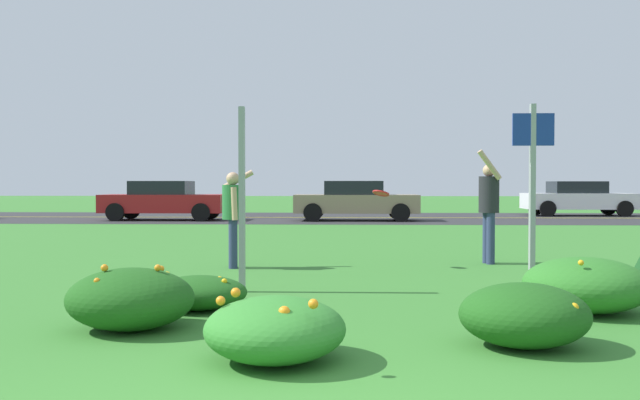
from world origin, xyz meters
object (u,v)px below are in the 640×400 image
Objects in this scene: car_white_rightmost at (578,198)px; person_catcher_dark_shirt at (489,204)px; frisbee_red at (381,193)px; car_red_center_left at (164,200)px; car_tan_center_right at (356,200)px; sign_post_near_path at (242,200)px; sign_post_by_roadside at (533,174)px; person_thrower_green_shirt at (233,211)px.

person_catcher_dark_shirt is at bearing -112.47° from car_white_rightmost.
frisbee_red is at bearing -116.60° from car_white_rightmost.
car_red_center_left is 7.09m from car_tan_center_right.
person_catcher_dark_shirt is at bearing 40.83° from sign_post_near_path.
frisbee_red is (-1.99, 1.58, -0.29)m from sign_post_by_roadside.
sign_post_near_path reaches higher than frisbee_red.
person_thrower_green_shirt is at bearing -70.67° from car_red_center_left.
sign_post_near_path reaches higher than person_thrower_green_shirt.
sign_post_near_path is 0.51× the size of car_red_center_left.
person_catcher_dark_shirt reaches higher than car_red_center_left.
car_white_rightmost is at bearing 57.99° from person_thrower_green_shirt.
sign_post_near_path is at bearing -139.17° from person_catcher_dark_shirt.
frisbee_red is 15.88m from car_red_center_left.
person_catcher_dark_shirt is at bearing 10.28° from person_thrower_green_shirt.
car_tan_center_right is (1.58, 16.65, -0.41)m from sign_post_near_path.
frisbee_red is at bearing 3.87° from person_thrower_green_shirt.
sign_post_by_roadside is 0.54× the size of car_tan_center_right.
car_white_rightmost is at bearing 14.18° from car_red_center_left.
person_catcher_dark_shirt is at bearing 18.14° from frisbee_red.
person_thrower_green_shirt reaches higher than car_red_center_left.
car_red_center_left is (-9.35, 15.65, -0.74)m from sign_post_by_roadside.
frisbee_red is at bearing 141.51° from sign_post_by_roadside.
person_thrower_green_shirt is at bearing -176.13° from frisbee_red.
car_red_center_left and car_tan_center_right have the same top height.
car_white_rightmost is (7.14, 19.82, -0.74)m from sign_post_by_roadside.
car_tan_center_right and car_white_rightmost have the same top height.
frisbee_red is (-1.84, -0.60, 0.18)m from person_catcher_dark_shirt.
person_thrower_green_shirt reaches higher than frisbee_red.
person_thrower_green_shirt is 14.39m from car_tan_center_right.
person_thrower_green_shirt is 15.08m from car_red_center_left.
person_catcher_dark_shirt reaches higher than frisbee_red.
car_white_rightmost is (16.49, 4.17, 0.00)m from car_red_center_left.
car_red_center_left is (-5.51, 16.65, -0.41)m from sign_post_near_path.
car_white_rightmost reaches higher than frisbee_red.
person_thrower_green_shirt is 4.28m from person_catcher_dark_shirt.
sign_post_near_path is 3.98m from sign_post_by_roadside.
person_catcher_dark_shirt is 19.09m from car_white_rightmost.
sign_post_by_roadside is 4.62m from person_thrower_green_shirt.
car_red_center_left is 1.00× the size of car_tan_center_right.
sign_post_near_path is 8.08× the size of frisbee_red.
sign_post_near_path reaches higher than person_catcher_dark_shirt.
car_red_center_left is (-9.20, 13.47, -0.27)m from person_catcher_dark_shirt.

